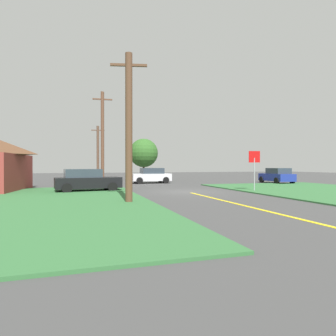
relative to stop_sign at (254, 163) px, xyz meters
name	(u,v)px	position (x,y,z in m)	size (l,w,h in m)	color
ground_plane	(186,192)	(-4.76, 1.34, -2.08)	(120.00, 120.00, 0.00)	#3E3E3E
grass_verge_left	(24,203)	(-14.58, -2.66, -2.04)	(12.00, 20.00, 0.08)	#316735
lane_stripe_center	(249,207)	(-4.76, -6.66, -2.07)	(0.20, 14.00, 0.01)	yellow
stop_sign	(254,163)	(0.00, 0.00, 0.00)	(0.81, 0.21, 2.91)	#9EA0A8
car_on_crossroad	(277,176)	(7.92, 7.62, -1.27)	(2.22, 4.05, 1.62)	navy
parked_car_near_building	(87,180)	(-11.52, 3.48, -1.27)	(4.73, 2.43, 1.62)	black
car_approaching_junction	(151,176)	(-4.73, 11.94, -1.27)	(4.19, 2.23, 1.62)	silver
utility_pole_near	(129,127)	(-9.70, -3.76, 1.70)	(1.78, 0.51, 7.39)	brown
utility_pole_mid	(102,138)	(-9.98, 9.45, 2.41)	(1.80, 0.31, 8.75)	brown
utility_pole_far	(98,152)	(-9.62, 22.66, 1.69)	(1.79, 0.45, 7.36)	brown
oak_tree_left	(144,153)	(-3.87, 19.46, 1.48)	(3.80, 3.80, 5.47)	brown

